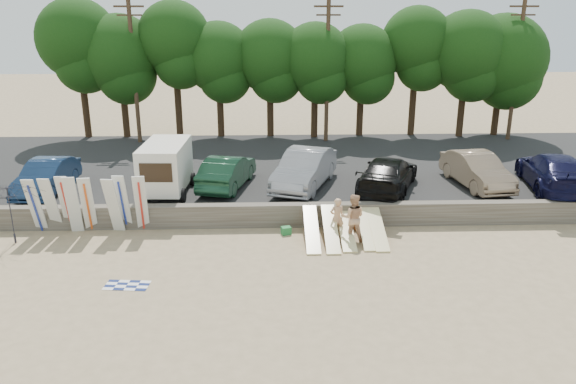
% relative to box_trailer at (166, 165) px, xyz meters
% --- Properties ---
extents(ground, '(120.00, 120.00, 0.00)m').
position_rel_box_trailer_xyz_m(ground, '(6.48, -5.57, -2.04)').
color(ground, tan).
rests_on(ground, ground).
extents(seawall, '(44.00, 0.50, 1.00)m').
position_rel_box_trailer_xyz_m(seawall, '(6.48, -2.57, -1.54)').
color(seawall, '#6B6356').
rests_on(seawall, ground).
extents(parking_lot, '(44.00, 14.50, 0.70)m').
position_rel_box_trailer_xyz_m(parking_lot, '(6.48, 4.93, -1.69)').
color(parking_lot, '#282828').
rests_on(parking_lot, ground).
extents(treeline, '(32.79, 5.82, 8.90)m').
position_rel_box_trailer_xyz_m(treeline, '(7.01, 11.89, 4.17)').
color(treeline, '#382616').
rests_on(treeline, parking_lot).
extents(utility_poles, '(25.80, 0.26, 9.00)m').
position_rel_box_trailer_xyz_m(utility_poles, '(8.48, 10.43, 3.39)').
color(utility_poles, '#473321').
rests_on(utility_poles, parking_lot).
extents(box_trailer, '(2.27, 3.84, 2.38)m').
position_rel_box_trailer_xyz_m(box_trailer, '(0.00, 0.00, 0.00)').
color(box_trailer, silver).
rests_on(box_trailer, parking_lot).
extents(car_0, '(1.85, 4.70, 1.52)m').
position_rel_box_trailer_xyz_m(car_0, '(-5.64, 0.32, -0.58)').
color(car_0, '#152A4B').
rests_on(car_0, parking_lot).
extents(car_1, '(2.71, 4.99, 1.56)m').
position_rel_box_trailer_xyz_m(car_1, '(2.76, 0.82, -0.56)').
color(car_1, '#143722').
rests_on(car_1, parking_lot).
extents(car_2, '(3.65, 5.74, 1.79)m').
position_rel_box_trailer_xyz_m(car_2, '(6.49, 0.73, -0.44)').
color(car_2, gray).
rests_on(car_2, parking_lot).
extents(car_3, '(4.13, 5.91, 1.59)m').
position_rel_box_trailer_xyz_m(car_3, '(10.40, 0.14, -0.54)').
color(car_3, black).
rests_on(car_3, parking_lot).
extents(car_4, '(2.36, 5.07, 1.61)m').
position_rel_box_trailer_xyz_m(car_4, '(14.84, 0.60, -0.53)').
color(car_4, '#8D745A').
rests_on(car_4, parking_lot).
extents(car_5, '(3.38, 6.23, 1.71)m').
position_rel_box_trailer_xyz_m(car_5, '(18.35, 0.07, -0.48)').
color(car_5, black).
rests_on(car_5, parking_lot).
extents(surfboard_upright_0, '(0.53, 0.85, 2.50)m').
position_rel_box_trailer_xyz_m(surfboard_upright_0, '(-4.85, -3.13, -0.79)').
color(surfboard_upright_0, silver).
rests_on(surfboard_upright_0, ground).
extents(surfboard_upright_1, '(0.58, 0.88, 2.50)m').
position_rel_box_trailer_xyz_m(surfboard_upright_1, '(-4.23, -3.04, -0.79)').
color(surfboard_upright_1, silver).
rests_on(surfboard_upright_1, ground).
extents(surfboard_upright_2, '(0.52, 0.69, 2.54)m').
position_rel_box_trailer_xyz_m(surfboard_upright_2, '(-3.63, -2.96, -0.77)').
color(surfboard_upright_2, silver).
rests_on(surfboard_upright_2, ground).
extents(surfboard_upright_3, '(0.56, 0.67, 2.55)m').
position_rel_box_trailer_xyz_m(surfboard_upright_3, '(-3.30, -3.16, -0.76)').
color(surfboard_upright_3, silver).
rests_on(surfboard_upright_3, ground).
extents(surfboard_upright_4, '(0.60, 0.83, 2.52)m').
position_rel_box_trailer_xyz_m(surfboard_upright_4, '(-2.71, -3.09, -0.78)').
color(surfboard_upright_4, silver).
rests_on(surfboard_upright_4, ground).
extents(surfboard_upright_5, '(0.61, 0.89, 2.50)m').
position_rel_box_trailer_xyz_m(surfboard_upright_5, '(-1.64, -3.22, -0.79)').
color(surfboard_upright_5, silver).
rests_on(surfboard_upright_5, ground).
extents(surfboard_upright_6, '(0.57, 0.69, 2.55)m').
position_rel_box_trailer_xyz_m(surfboard_upright_6, '(-1.31, -2.99, -0.76)').
color(surfboard_upright_6, silver).
rests_on(surfboard_upright_6, ground).
extents(surfboard_upright_7, '(0.57, 0.73, 2.54)m').
position_rel_box_trailer_xyz_m(surfboard_upright_7, '(-0.54, -3.05, -0.77)').
color(surfboard_upright_7, silver).
rests_on(surfboard_upright_7, ground).
extents(surfboard_low_0, '(0.56, 2.87, 1.01)m').
position_rel_box_trailer_xyz_m(surfboard_low_0, '(6.48, -4.22, -1.53)').
color(surfboard_low_0, beige).
rests_on(surfboard_low_0, ground).
extents(surfboard_low_1, '(0.56, 2.86, 1.05)m').
position_rel_box_trailer_xyz_m(surfboard_low_1, '(7.25, -4.24, -1.51)').
color(surfboard_low_1, beige).
rests_on(surfboard_low_1, ground).
extents(surfboard_low_2, '(0.56, 2.93, 0.80)m').
position_rel_box_trailer_xyz_m(surfboard_low_2, '(7.90, -4.04, -1.63)').
color(surfboard_low_2, beige).
rests_on(surfboard_low_2, ground).
extents(surfboard_low_3, '(0.56, 2.88, 0.98)m').
position_rel_box_trailer_xyz_m(surfboard_low_3, '(8.73, -3.99, -1.55)').
color(surfboard_low_3, beige).
rests_on(surfboard_low_3, ground).
extents(surfboard_low_4, '(0.56, 2.89, 0.95)m').
position_rel_box_trailer_xyz_m(surfboard_low_4, '(9.17, -4.07, -1.56)').
color(surfboard_low_4, beige).
rests_on(surfboard_low_4, ground).
extents(beachgoer_a, '(0.68, 0.52, 1.65)m').
position_rel_box_trailer_xyz_m(beachgoer_a, '(7.55, -3.77, -1.21)').
color(beachgoer_a, tan).
rests_on(beachgoer_a, ground).
extents(beachgoer_b, '(1.07, 0.89, 1.96)m').
position_rel_box_trailer_xyz_m(beachgoer_b, '(8.15, -4.21, -1.06)').
color(beachgoer_b, tan).
rests_on(beachgoer_b, ground).
extents(cooler, '(0.45, 0.40, 0.32)m').
position_rel_box_trailer_xyz_m(cooler, '(5.48, -3.51, -1.88)').
color(cooler, '#227D3A').
rests_on(cooler, ground).
extents(gear_bag, '(0.33, 0.29, 0.22)m').
position_rel_box_trailer_xyz_m(gear_bag, '(8.55, -3.17, -1.93)').
color(gear_bag, '#C84E17').
rests_on(gear_bag, ground).
extents(beach_towel, '(1.64, 1.64, 0.00)m').
position_rel_box_trailer_xyz_m(beach_towel, '(-0.10, -7.84, -2.03)').
color(beach_towel, white).
rests_on(beach_towel, ground).
extents(beach_umbrella, '(3.21, 3.25, 2.49)m').
position_rel_box_trailer_xyz_m(beach_umbrella, '(-5.41, -4.13, -0.79)').
color(beach_umbrella, black).
rests_on(beach_umbrella, ground).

